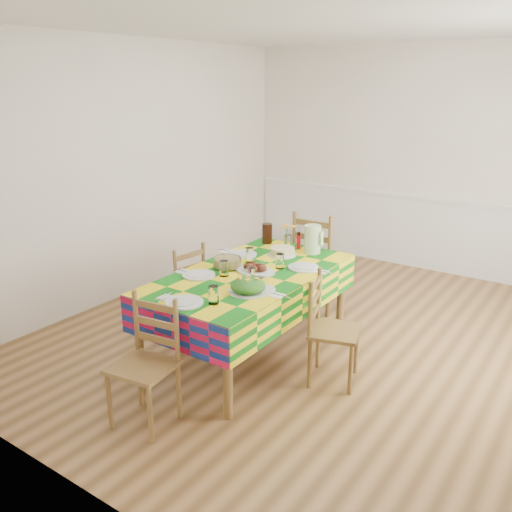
{
  "coord_description": "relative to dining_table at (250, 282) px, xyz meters",
  "views": [
    {
      "loc": [
        2.13,
        -4.05,
        2.26
      ],
      "look_at": [
        -0.42,
        -0.35,
        0.81
      ],
      "focal_mm": 38.0,
      "sensor_mm": 36.0,
      "label": 1
    }
  ],
  "objects": [
    {
      "name": "room",
      "position": [
        0.33,
        0.59,
        0.69
      ],
      "size": [
        4.58,
        5.08,
        2.78
      ],
      "color": "brown",
      "rests_on": "ground"
    },
    {
      "name": "wainscot",
      "position": [
        0.33,
        3.07,
        -0.17
      ],
      "size": [
        4.41,
        0.06,
        0.92
      ],
      "color": "white",
      "rests_on": "room"
    },
    {
      "name": "dining_table",
      "position": [
        0.0,
        0.0,
        0.0
      ],
      "size": [
        1.03,
        1.91,
        0.74
      ],
      "color": "brown",
      "rests_on": "room"
    },
    {
      "name": "setting_near_head",
      "position": [
        0.05,
        -0.76,
        0.11
      ],
      "size": [
        0.44,
        0.3,
        0.13
      ],
      "color": "silver",
      "rests_on": "dining_table"
    },
    {
      "name": "setting_left_near",
      "position": [
        -0.24,
        -0.26,
        0.11
      ],
      "size": [
        0.49,
        0.29,
        0.13
      ],
      "rotation": [
        0.0,
        0.0,
        1.57
      ],
      "color": "silver",
      "rests_on": "dining_table"
    },
    {
      "name": "setting_left_far",
      "position": [
        -0.28,
        0.3,
        0.11
      ],
      "size": [
        0.5,
        0.3,
        0.13
      ],
      "rotation": [
        0.0,
        0.0,
        1.57
      ],
      "color": "silver",
      "rests_on": "dining_table"
    },
    {
      "name": "setting_right_near",
      "position": [
        0.25,
        -0.26,
        0.11
      ],
      "size": [
        0.48,
        0.28,
        0.12
      ],
      "rotation": [
        0.0,
        0.0,
        -1.57
      ],
      "color": "silver",
      "rests_on": "dining_table"
    },
    {
      "name": "setting_right_far",
      "position": [
        0.26,
        0.31,
        0.11
      ],
      "size": [
        0.49,
        0.29,
        0.13
      ],
      "rotation": [
        0.0,
        0.0,
        -1.57
      ],
      "color": "silver",
      "rests_on": "dining_table"
    },
    {
      "name": "meat_platter",
      "position": [
        0.03,
        0.04,
        0.11
      ],
      "size": [
        0.35,
        0.25,
        0.07
      ],
      "color": "silver",
      "rests_on": "dining_table"
    },
    {
      "name": "salad_platter",
      "position": [
        0.24,
        -0.37,
        0.13
      ],
      "size": [
        0.29,
        0.29,
        0.12
      ],
      "color": "silver",
      "rests_on": "dining_table"
    },
    {
      "name": "pasta_bowl",
      "position": [
        -0.23,
        -0.0,
        0.12
      ],
      "size": [
        0.24,
        0.24,
        0.09
      ],
      "color": "white",
      "rests_on": "dining_table"
    },
    {
      "name": "cake",
      "position": [
        -0.03,
        0.55,
        0.12
      ],
      "size": [
        0.26,
        0.26,
        0.07
      ],
      "color": "silver",
      "rests_on": "dining_table"
    },
    {
      "name": "serving_utensils",
      "position": [
        0.14,
        -0.09,
        0.08
      ],
      "size": [
        0.12,
        0.27,
        0.01
      ],
      "color": "black",
      "rests_on": "dining_table"
    },
    {
      "name": "flower_vase",
      "position": [
        -0.13,
        0.81,
        0.18
      ],
      "size": [
        0.14,
        0.12,
        0.23
      ],
      "color": "white",
      "rests_on": "dining_table"
    },
    {
      "name": "hot_sauce",
      "position": [
        -0.01,
        0.81,
        0.16
      ],
      "size": [
        0.04,
        0.04,
        0.16
      ],
      "primitive_type": "cylinder",
      "color": "red",
      "rests_on": "dining_table"
    },
    {
      "name": "green_pitcher",
      "position": [
        0.16,
        0.77,
        0.21
      ],
      "size": [
        0.15,
        0.15,
        0.26
      ],
      "primitive_type": "cylinder",
      "color": "#BCE09E",
      "rests_on": "dining_table"
    },
    {
      "name": "tea_pitcher",
      "position": [
        -0.36,
        0.8,
        0.18
      ],
      "size": [
        0.1,
        0.1,
        0.2
      ],
      "primitive_type": "cylinder",
      "color": "black",
      "rests_on": "dining_table"
    },
    {
      "name": "name_card",
      "position": [
        0.01,
        -0.88,
        0.09
      ],
      "size": [
        0.07,
        0.02,
        0.02
      ],
      "primitive_type": "cube",
      "color": "silver",
      "rests_on": "dining_table"
    },
    {
      "name": "chair_near",
      "position": [
        -0.01,
        -1.2,
        -0.22
      ],
      "size": [
        0.44,
        0.43,
        0.89
      ],
      "rotation": [
        0.0,
        0.0,
        0.14
      ],
      "color": "brown",
      "rests_on": "room"
    },
    {
      "name": "chair_far",
      "position": [
        0.0,
        1.2,
        -0.15
      ],
      "size": [
        0.47,
        0.45,
        1.04
      ],
      "rotation": [
        0.0,
        0.0,
        3.17
      ],
      "color": "brown",
      "rests_on": "room"
    },
    {
      "name": "chair_left",
      "position": [
        -0.76,
        -0.01,
        -0.24
      ],
      "size": [
        0.42,
        0.43,
        0.86
      ],
      "rotation": [
        0.0,
        0.0,
        -1.72
      ],
      "color": "brown",
      "rests_on": "room"
    },
    {
      "name": "chair_right",
      "position": [
        0.76,
        -0.01,
        -0.23
      ],
      "size": [
        0.46,
        0.48,
        0.87
      ],
      "rotation": [
        0.0,
        0.0,
        1.87
      ],
      "color": "brown",
      "rests_on": "room"
    }
  ]
}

